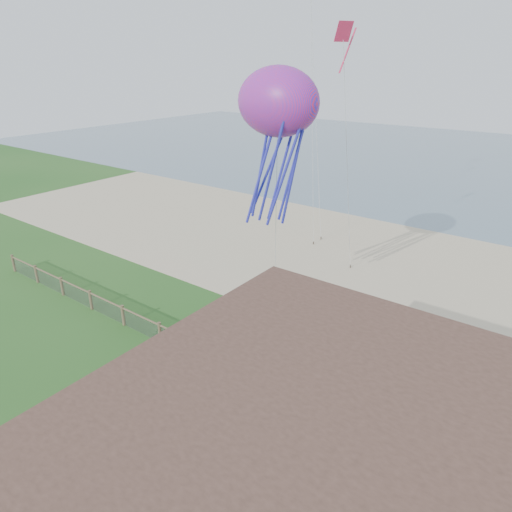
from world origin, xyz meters
name	(u,v)px	position (x,y,z in m)	size (l,w,h in m)	color
ground	(99,438)	(0.00, 0.00, 0.00)	(160.00, 160.00, 0.00)	#27591E
sand_beach	(348,259)	(0.00, 22.00, 0.00)	(72.00, 20.00, 0.02)	#C8B391
ocean	(482,163)	(0.00, 66.00, 0.00)	(160.00, 68.00, 0.02)	slate
chainlink_fence	(202,354)	(0.00, 6.00, 0.55)	(36.20, 0.20, 1.25)	brown
picnic_table	(173,409)	(1.48, 2.58, 0.37)	(1.77, 1.34, 0.75)	brown
octopus_kite	(277,147)	(0.97, 10.74, 9.97)	(3.81, 2.69, 7.84)	#F42653
kite_red	(343,42)	(1.04, 16.67, 14.62)	(1.06, 0.70, 2.06)	#DC2653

